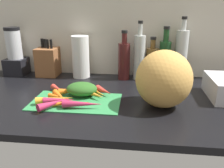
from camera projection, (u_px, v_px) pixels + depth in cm
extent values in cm
cube|color=black|center=(99.00, 98.00, 117.57)|extent=(170.00, 80.00, 3.00)
cube|color=beige|center=(109.00, 26.00, 143.29)|extent=(170.00, 3.00, 60.00)
cube|color=#338C4C|center=(76.00, 101.00, 109.13)|extent=(41.07, 23.64, 0.80)
cone|color=#B2264C|center=(53.00, 103.00, 101.51)|extent=(11.70, 12.90, 3.49)
cone|color=red|center=(58.00, 89.00, 119.10)|extent=(9.84, 9.43, 2.86)
cone|color=red|center=(104.00, 91.00, 116.42)|extent=(10.01, 9.59, 3.48)
cone|color=orange|center=(96.00, 92.00, 115.85)|extent=(11.76, 11.29, 2.76)
cone|color=orange|center=(72.00, 103.00, 103.63)|extent=(16.76, 6.10, 2.00)
cone|color=orange|center=(74.00, 91.00, 116.89)|extent=(14.75, 7.56, 3.05)
cone|color=orange|center=(55.00, 99.00, 106.43)|extent=(16.73, 8.65, 3.15)
cone|color=orange|center=(93.00, 94.00, 112.12)|extent=(12.81, 10.21, 3.48)
cone|color=#B2264C|center=(82.00, 104.00, 100.99)|extent=(17.37, 4.84, 3.52)
cone|color=#B2264C|center=(59.00, 100.00, 105.64)|extent=(14.13, 6.02, 3.05)
cone|color=orange|center=(61.00, 97.00, 108.93)|extent=(11.97, 13.85, 3.01)
cone|color=orange|center=(61.00, 98.00, 109.11)|extent=(13.96, 7.02, 2.29)
ellipsoid|color=#2D6023|center=(82.00, 89.00, 114.42)|extent=(15.10, 11.62, 6.39)
ellipsoid|color=gold|center=(164.00, 79.00, 101.11)|extent=(24.32, 23.28, 25.28)
cube|color=brown|center=(48.00, 62.00, 147.67)|extent=(12.60, 14.36, 17.27)
cylinder|color=black|center=(42.00, 43.00, 145.39)|extent=(1.96, 1.96, 5.50)
cylinder|color=black|center=(45.00, 43.00, 144.21)|extent=(1.78, 1.78, 5.50)
cylinder|color=black|center=(48.00, 44.00, 142.43)|extent=(1.47, 1.47, 5.50)
cylinder|color=black|center=(51.00, 44.00, 142.16)|extent=(1.55, 1.55, 5.50)
cube|color=black|center=(17.00, 66.00, 149.67)|extent=(12.40, 12.40, 10.39)
cylinder|color=silver|center=(14.00, 45.00, 145.07)|extent=(9.30, 9.30, 17.49)
cylinder|color=black|center=(12.00, 29.00, 141.89)|extent=(9.49, 9.49, 1.80)
cylinder|color=white|center=(81.00, 57.00, 142.30)|extent=(10.34, 10.34, 25.21)
cylinder|color=#471919|center=(124.00, 62.00, 138.82)|extent=(7.03, 7.03, 21.51)
cylinder|color=#471919|center=(124.00, 38.00, 134.31)|extent=(3.02, 3.02, 5.84)
cylinder|color=black|center=(125.00, 32.00, 133.09)|extent=(3.48, 3.48, 1.60)
cylinder|color=silver|center=(139.00, 58.00, 138.20)|extent=(6.64, 6.64, 26.00)
cylinder|color=silver|center=(140.00, 30.00, 132.81)|extent=(2.43, 2.43, 6.64)
cylinder|color=black|center=(141.00, 22.00, 131.45)|extent=(2.80, 2.80, 1.60)
cylinder|color=brown|center=(152.00, 64.00, 140.45)|extent=(7.55, 7.55, 18.33)
cylinder|color=brown|center=(153.00, 44.00, 136.57)|extent=(2.96, 2.96, 5.20)
cylinder|color=black|center=(153.00, 38.00, 135.44)|extent=(3.41, 3.41, 1.60)
cylinder|color=#19421E|center=(164.00, 61.00, 138.46)|extent=(6.66, 6.66, 22.69)
cylinder|color=#19421E|center=(166.00, 35.00, 133.59)|extent=(3.11, 3.11, 6.88)
cylinder|color=black|center=(167.00, 28.00, 132.19)|extent=(3.58, 3.58, 1.60)
cylinder|color=silver|center=(181.00, 55.00, 137.50)|extent=(7.13, 7.13, 28.88)
cylinder|color=silver|center=(184.00, 25.00, 131.73)|extent=(2.69, 2.69, 6.05)
cylinder|color=black|center=(185.00, 18.00, 130.47)|extent=(3.10, 3.10, 1.60)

